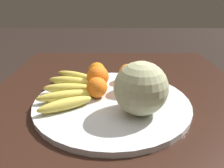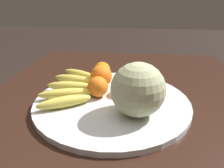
% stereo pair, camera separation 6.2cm
% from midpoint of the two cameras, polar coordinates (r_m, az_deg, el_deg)
% --- Properties ---
extents(kitchen_table, '(1.20, 0.86, 0.74)m').
position_cam_midpoint_polar(kitchen_table, '(0.68, 4.94, -15.41)').
color(kitchen_table, black).
rests_on(kitchen_table, ground_plane).
extents(fruit_bowl, '(0.45, 0.45, 0.02)m').
position_cam_midpoint_polar(fruit_bowl, '(0.64, 2.76, -4.75)').
color(fruit_bowl, silver).
rests_on(fruit_bowl, kitchen_table).
extents(melon, '(0.14, 0.14, 0.14)m').
position_cam_midpoint_polar(melon, '(0.54, 10.02, -1.52)').
color(melon, '#B2B789').
rests_on(melon, fruit_bowl).
extents(banana_bunch, '(0.30, 0.17, 0.03)m').
position_cam_midpoint_polar(banana_bunch, '(0.69, -7.67, -0.64)').
color(banana_bunch, '#473819').
rests_on(banana_bunch, fruit_bowl).
extents(orange_front_left, '(0.06, 0.06, 0.06)m').
position_cam_midpoint_polar(orange_front_left, '(0.75, 7.66, 2.65)').
color(orange_front_left, orange).
rests_on(orange_front_left, fruit_bowl).
extents(orange_front_right, '(0.07, 0.07, 0.07)m').
position_cam_midpoint_polar(orange_front_right, '(0.67, 7.79, 0.42)').
color(orange_front_right, orange).
rests_on(orange_front_right, fruit_bowl).
extents(orange_mid_center, '(0.06, 0.06, 0.06)m').
position_cam_midpoint_polar(orange_mid_center, '(0.64, -1.02, -0.79)').
color(orange_mid_center, orange).
rests_on(orange_mid_center, fruit_bowl).
extents(orange_back_left, '(0.06, 0.06, 0.06)m').
position_cam_midpoint_polar(orange_back_left, '(0.72, 11.24, 1.37)').
color(orange_back_left, orange).
rests_on(orange_back_left, fruit_bowl).
extents(orange_back_right, '(0.07, 0.07, 0.07)m').
position_cam_midpoint_polar(orange_back_right, '(0.71, -0.39, 2.04)').
color(orange_back_right, orange).
rests_on(orange_back_right, fruit_bowl).
extents(orange_top_small, '(0.06, 0.06, 0.06)m').
position_cam_midpoint_polar(orange_top_small, '(0.78, -0.36, 3.57)').
color(orange_top_small, orange).
rests_on(orange_top_small, fruit_bowl).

